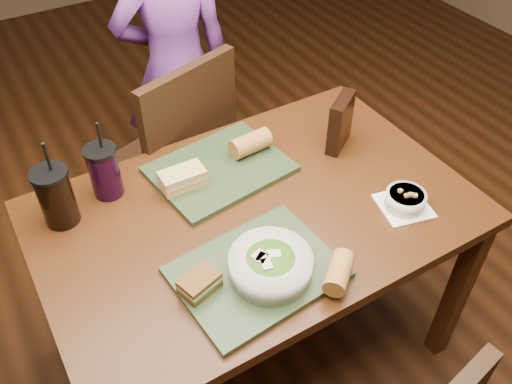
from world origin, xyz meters
TOP-DOWN VIEW (x-y plane):
  - ground at (0.00, 0.00)m, footprint 6.00×6.00m
  - dining_table at (0.00, 0.00)m, footprint 1.30×0.85m
  - chair_far at (0.02, 0.59)m, footprint 0.53×0.54m
  - diner at (0.18, 0.98)m, footprint 0.56×0.42m
  - tray_near at (-0.13, -0.22)m, footprint 0.44×0.35m
  - tray_far at (-0.01, 0.21)m, footprint 0.46×0.37m
  - salad_bowl at (-0.10, -0.24)m, footprint 0.22×0.22m
  - soup_bowl at (0.39, -0.22)m, footprint 0.18×0.18m
  - sandwich_near at (-0.28, -0.19)m, footprint 0.12×0.09m
  - sandwich_far at (-0.15, 0.19)m, footprint 0.14×0.08m
  - baguette_near at (0.04, -0.35)m, footprint 0.13×0.12m
  - baguette_far at (0.12, 0.23)m, footprint 0.14×0.08m
  - cup_cola at (-0.51, 0.25)m, footprint 0.11×0.11m
  - cup_berry at (-0.36, 0.30)m, footprint 0.10×0.10m
  - chip_bag at (0.40, 0.13)m, footprint 0.14×0.12m

SIDE VIEW (x-z plane):
  - ground at x=0.00m, z-range 0.00..0.00m
  - chair_far at x=0.02m, z-range 0.05..1.04m
  - dining_table at x=0.00m, z-range 0.28..1.03m
  - diner at x=0.18m, z-range 0.00..1.39m
  - tray_near at x=-0.13m, z-range 0.75..0.77m
  - tray_far at x=-0.01m, z-range 0.75..0.77m
  - soup_bowl at x=0.39m, z-range 0.75..0.81m
  - sandwich_near at x=-0.28m, z-range 0.77..0.82m
  - sandwich_far at x=-0.15m, z-range 0.77..0.82m
  - baguette_near at x=0.04m, z-range 0.77..0.83m
  - baguette_far at x=0.12m, z-range 0.77..0.84m
  - salad_bowl at x=-0.10m, z-range 0.77..0.84m
  - cup_berry at x=-0.36m, z-range 0.70..0.97m
  - chip_bag at x=0.40m, z-range 0.75..0.94m
  - cup_cola at x=-0.51m, z-range 0.70..0.99m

